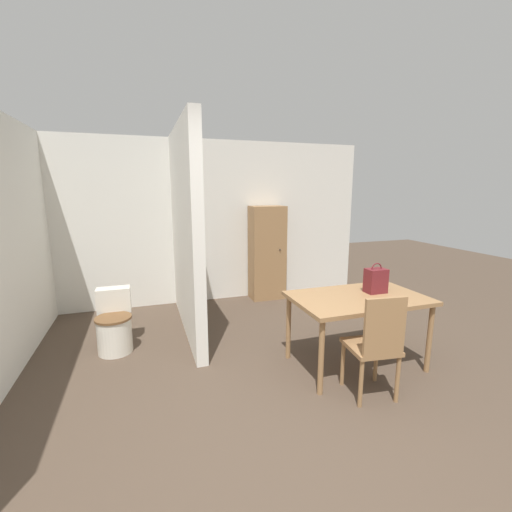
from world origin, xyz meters
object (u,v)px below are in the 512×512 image
Objects in this scene: dining_table at (358,303)px; handbag at (376,280)px; wooden_cabinet at (267,253)px; toilet at (114,325)px; wooden_chair at (376,343)px.

dining_table is 0.32m from handbag.
dining_table is 0.87× the size of wooden_cabinet.
toilet is 0.44× the size of wooden_cabinet.
toilet is at bearing 154.11° from dining_table.
dining_table is 2.62m from toilet.
wooden_cabinet is at bearing 92.17° from dining_table.
handbag is (0.24, 0.06, 0.20)m from dining_table.
toilet is at bearing 149.07° from wooden_chair.
wooden_cabinet is (-0.09, 2.35, 0.09)m from dining_table.
wooden_chair is 2.90m from wooden_cabinet.
toilet is at bearing -151.63° from wooden_cabinet.
toilet is 2.85m from handbag.
handbag reaches higher than wooden_chair.
dining_table reaches higher than toilet.
dining_table is 0.59m from wooden_chair.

